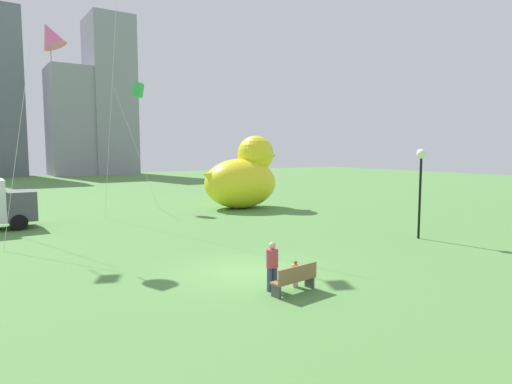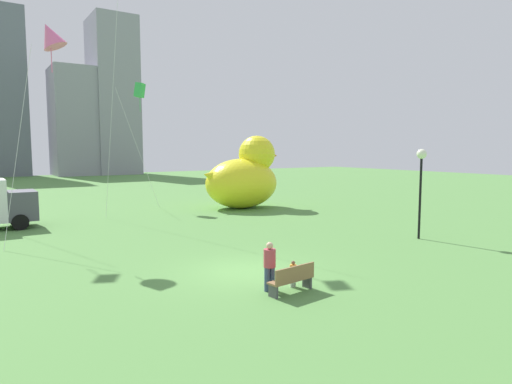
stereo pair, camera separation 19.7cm
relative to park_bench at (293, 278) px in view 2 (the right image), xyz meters
The scene contains 9 objects.
ground_plane 2.97m from the park_bench, 89.30° to the left, with size 140.00×140.00×0.00m, color #538842.
park_bench is the anchor object (origin of this frame).
person_adult 0.86m from the park_bench, 128.34° to the left, with size 0.39×0.39×1.59m.
person_child 0.63m from the park_bench, 50.85° to the left, with size 0.22×0.22×0.89m.
giant_inflatable_duck 20.53m from the park_bench, 62.80° to the left, with size 6.73×4.32×5.58m.
lamppost 11.52m from the park_bench, 17.01° to the left, with size 0.49×0.49×4.55m.
city_skyline 72.31m from the park_bench, 88.92° to the left, with size 37.76×12.69×27.67m.
kite_green 25.86m from the park_bench, 82.30° to the left, with size 2.77×2.56×9.81m.
kite_pink 16.14m from the park_bench, 111.88° to the left, with size 3.29×3.18×10.56m.
Camera 2 is at (-8.42, -13.72, 4.57)m, focal length 30.97 mm.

